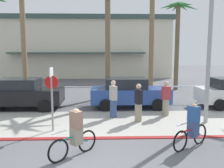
{
  "coord_description": "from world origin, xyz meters",
  "views": [
    {
      "loc": [
        0.69,
        -6.48,
        3.18
      ],
      "look_at": [
        1.12,
        6.0,
        1.51
      ],
      "focal_mm": 39.3,
      "sensor_mm": 36.0,
      "label": 1
    }
  ],
  "objects_px": {
    "palm_tree_6": "(178,24)",
    "streetlight_curb": "(213,25)",
    "pedestrian_1": "(166,100)",
    "stop_sign_bike_lane": "(52,90)",
    "palm_tree_5": "(152,3)",
    "pedestrian_0": "(113,100)",
    "car_black_1": "(21,93)",
    "cyclist_teal_1": "(75,134)",
    "palm_tree_4": "(108,9)",
    "car_blue_2": "(129,92)",
    "palm_tree_3": "(22,3)",
    "pedestrian_2": "(138,104)",
    "cyclist_red_0": "(192,127)"
  },
  "relations": [
    {
      "from": "cyclist_red_0",
      "to": "pedestrian_0",
      "type": "relative_size",
      "value": 0.83
    },
    {
      "from": "palm_tree_3",
      "to": "palm_tree_6",
      "type": "bearing_deg",
      "value": 13.86
    },
    {
      "from": "streetlight_curb",
      "to": "pedestrian_1",
      "type": "xyz_separation_m",
      "value": [
        -1.52,
        1.45,
        -3.47
      ]
    },
    {
      "from": "palm_tree_6",
      "to": "pedestrian_0",
      "type": "distance_m",
      "value": 11.25
    },
    {
      "from": "palm_tree_4",
      "to": "pedestrian_0",
      "type": "height_order",
      "value": "palm_tree_4"
    },
    {
      "from": "streetlight_curb",
      "to": "pedestrian_2",
      "type": "xyz_separation_m",
      "value": [
        -3.02,
        0.45,
        -3.47
      ]
    },
    {
      "from": "stop_sign_bike_lane",
      "to": "palm_tree_6",
      "type": "height_order",
      "value": "palm_tree_6"
    },
    {
      "from": "palm_tree_4",
      "to": "palm_tree_5",
      "type": "distance_m",
      "value": 3.57
    },
    {
      "from": "palm_tree_4",
      "to": "pedestrian_0",
      "type": "bearing_deg",
      "value": -88.55
    },
    {
      "from": "cyclist_teal_1",
      "to": "palm_tree_4",
      "type": "bearing_deg",
      "value": 83.01
    },
    {
      "from": "pedestrian_1",
      "to": "palm_tree_5",
      "type": "bearing_deg",
      "value": 85.8
    },
    {
      "from": "streetlight_curb",
      "to": "palm_tree_3",
      "type": "bearing_deg",
      "value": 145.39
    },
    {
      "from": "car_black_1",
      "to": "pedestrian_1",
      "type": "bearing_deg",
      "value": -12.95
    },
    {
      "from": "stop_sign_bike_lane",
      "to": "car_black_1",
      "type": "height_order",
      "value": "stop_sign_bike_lane"
    },
    {
      "from": "stop_sign_bike_lane",
      "to": "palm_tree_4",
      "type": "height_order",
      "value": "palm_tree_4"
    },
    {
      "from": "palm_tree_6",
      "to": "pedestrian_1",
      "type": "bearing_deg",
      "value": -109.58
    },
    {
      "from": "cyclist_red_0",
      "to": "pedestrian_0",
      "type": "bearing_deg",
      "value": 123.72
    },
    {
      "from": "cyclist_red_0",
      "to": "palm_tree_5",
      "type": "bearing_deg",
      "value": 86.71
    },
    {
      "from": "palm_tree_4",
      "to": "pedestrian_0",
      "type": "distance_m",
      "value": 7.5
    },
    {
      "from": "pedestrian_1",
      "to": "palm_tree_4",
      "type": "bearing_deg",
      "value": 117.96
    },
    {
      "from": "palm_tree_4",
      "to": "pedestrian_1",
      "type": "xyz_separation_m",
      "value": [
        2.75,
        -5.18,
        -5.2
      ]
    },
    {
      "from": "palm_tree_6",
      "to": "streetlight_curb",
      "type": "bearing_deg",
      "value": -98.45
    },
    {
      "from": "stop_sign_bike_lane",
      "to": "pedestrian_1",
      "type": "distance_m",
      "value": 5.63
    },
    {
      "from": "palm_tree_3",
      "to": "palm_tree_4",
      "type": "distance_m",
      "value": 5.85
    },
    {
      "from": "streetlight_curb",
      "to": "palm_tree_6",
      "type": "xyz_separation_m",
      "value": [
        1.46,
        9.82,
        1.14
      ]
    },
    {
      "from": "cyclist_red_0",
      "to": "pedestrian_1",
      "type": "bearing_deg",
      "value": 88.21
    },
    {
      "from": "pedestrian_1",
      "to": "pedestrian_2",
      "type": "relative_size",
      "value": 0.99
    },
    {
      "from": "palm_tree_6",
      "to": "pedestrian_1",
      "type": "xyz_separation_m",
      "value": [
        -2.98,
        -8.37,
        -4.62
      ]
    },
    {
      "from": "palm_tree_5",
      "to": "palm_tree_4",
      "type": "bearing_deg",
      "value": -157.22
    },
    {
      "from": "pedestrian_0",
      "to": "pedestrian_1",
      "type": "xyz_separation_m",
      "value": [
        2.61,
        0.26,
        -0.05
      ]
    },
    {
      "from": "stop_sign_bike_lane",
      "to": "palm_tree_4",
      "type": "xyz_separation_m",
      "value": [
        2.37,
        7.37,
        4.32
      ]
    },
    {
      "from": "pedestrian_0",
      "to": "palm_tree_3",
      "type": "bearing_deg",
      "value": 135.89
    },
    {
      "from": "pedestrian_1",
      "to": "stop_sign_bike_lane",
      "type": "bearing_deg",
      "value": -156.87
    },
    {
      "from": "streetlight_curb",
      "to": "palm_tree_4",
      "type": "height_order",
      "value": "palm_tree_4"
    },
    {
      "from": "pedestrian_1",
      "to": "car_blue_2",
      "type": "bearing_deg",
      "value": 131.12
    },
    {
      "from": "stop_sign_bike_lane",
      "to": "cyclist_red_0",
      "type": "bearing_deg",
      "value": -19.89
    },
    {
      "from": "car_blue_2",
      "to": "palm_tree_5",
      "type": "bearing_deg",
      "value": 65.7
    },
    {
      "from": "palm_tree_4",
      "to": "cyclist_red_0",
      "type": "bearing_deg",
      "value": -74.03
    },
    {
      "from": "palm_tree_5",
      "to": "car_black_1",
      "type": "bearing_deg",
      "value": -149.48
    },
    {
      "from": "stop_sign_bike_lane",
      "to": "pedestrian_2",
      "type": "height_order",
      "value": "stop_sign_bike_lane"
    },
    {
      "from": "car_black_1",
      "to": "pedestrian_1",
      "type": "height_order",
      "value": "pedestrian_1"
    },
    {
      "from": "car_blue_2",
      "to": "pedestrian_0",
      "type": "height_order",
      "value": "pedestrian_0"
    },
    {
      "from": "palm_tree_3",
      "to": "palm_tree_5",
      "type": "height_order",
      "value": "palm_tree_5"
    },
    {
      "from": "palm_tree_5",
      "to": "palm_tree_6",
      "type": "distance_m",
      "value": 3.34
    },
    {
      "from": "stop_sign_bike_lane",
      "to": "cyclist_teal_1",
      "type": "xyz_separation_m",
      "value": [
        1.17,
        -2.37,
        -0.98
      ]
    },
    {
      "from": "streetlight_curb",
      "to": "pedestrian_2",
      "type": "height_order",
      "value": "streetlight_curb"
    },
    {
      "from": "palm_tree_5",
      "to": "pedestrian_0",
      "type": "height_order",
      "value": "palm_tree_5"
    },
    {
      "from": "palm_tree_5",
      "to": "cyclist_teal_1",
      "type": "xyz_separation_m",
      "value": [
        -4.42,
        -11.1,
        -5.98
      ]
    },
    {
      "from": "palm_tree_6",
      "to": "pedestrian_0",
      "type": "bearing_deg",
      "value": -122.92
    },
    {
      "from": "streetlight_curb",
      "to": "car_blue_2",
      "type": "distance_m",
      "value": 5.7
    }
  ]
}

